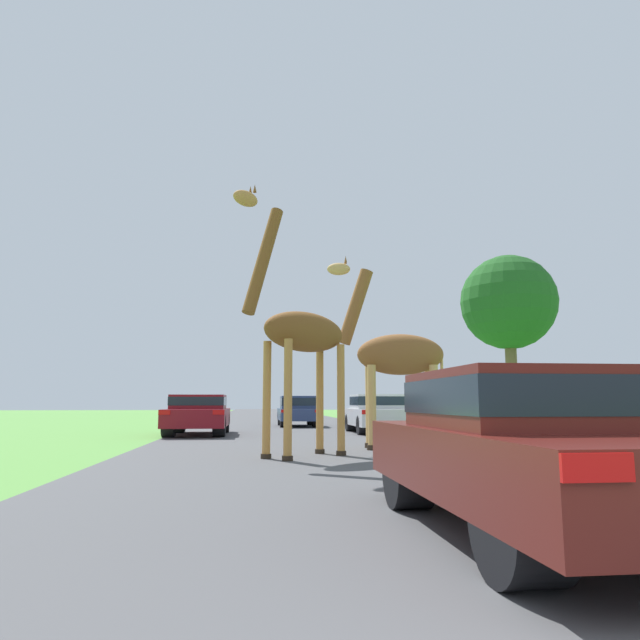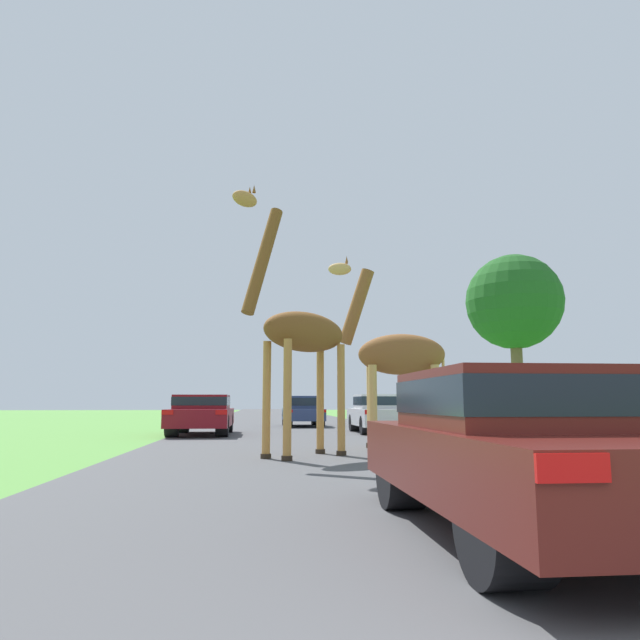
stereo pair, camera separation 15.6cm
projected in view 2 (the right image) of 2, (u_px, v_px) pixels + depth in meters
road at (286, 423)px, 30.05m from camera, size 8.35×120.00×0.00m
giraffe_near_road at (300, 334)px, 11.50m from camera, size 2.57×2.26×5.21m
giraffe_companion at (397, 357)px, 13.47m from camera, size 2.80×1.05×4.58m
car_lead_maroon at (529, 444)px, 4.73m from camera, size 1.96×4.19×1.34m
car_queue_right at (380, 412)px, 20.15m from camera, size 1.83×3.96×1.34m
car_queue_left at (303, 410)px, 25.74m from camera, size 1.73×3.96×1.35m
car_far_ahead at (202, 413)px, 19.03m from camera, size 1.93×4.26×1.31m
tree_centre_back at (514, 303)px, 31.74m from camera, size 5.28×5.28×9.26m
sign_post at (521, 400)px, 15.65m from camera, size 0.70×0.08×1.63m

